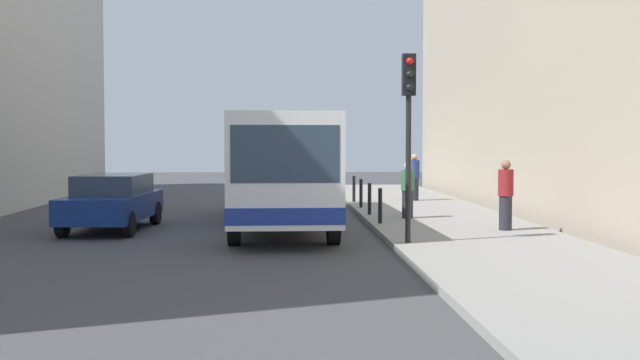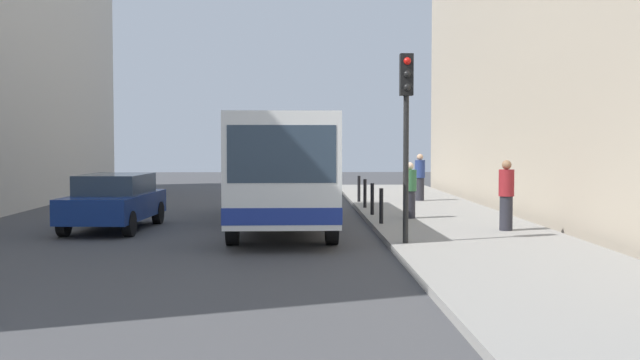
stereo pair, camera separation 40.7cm
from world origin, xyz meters
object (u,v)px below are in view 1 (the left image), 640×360
(traffic_light, at_px, (409,112))
(bollard_mid, at_px, (370,199))
(bollard_near, at_px, (380,206))
(bus, at_px, (281,164))
(pedestrian_mid_sidewalk, at_px, (408,190))
(bollard_farthest, at_px, (354,189))
(bollard_far, at_px, (361,193))
(pedestrian_near_signal, at_px, (506,195))
(car_beside_bus, at_px, (112,201))
(pedestrian_far_sidewalk, at_px, (414,177))

(traffic_light, distance_m, bollard_mid, 6.95)
(traffic_light, relative_size, bollard_near, 4.32)
(bus, distance_m, pedestrian_mid_sidewalk, 3.76)
(bollard_mid, distance_m, pedestrian_mid_sidewalk, 1.51)
(bollard_farthest, bearing_deg, traffic_light, -89.50)
(bollard_near, bearing_deg, bollard_farthest, 90.00)
(traffic_light, xyz_separation_m, bollard_farthest, (-0.10, 11.57, -2.38))
(bollard_near, relative_size, bollard_mid, 1.00)
(bollard_near, xyz_separation_m, bollard_far, (0.00, 5.04, 0.00))
(traffic_light, xyz_separation_m, pedestrian_mid_sidewalk, (0.87, 5.43, -2.06))
(bollard_mid, relative_size, pedestrian_near_signal, 0.54)
(bollard_far, bearing_deg, traffic_light, -89.37)
(bus, bearing_deg, bollard_far, -123.45)
(traffic_light, xyz_separation_m, bollard_near, (-0.10, 4.01, -2.38))
(bollard_far, distance_m, pedestrian_mid_sidewalk, 3.76)
(bollard_near, relative_size, bollard_farthest, 1.00)
(pedestrian_mid_sidewalk, bearing_deg, pedestrian_near_signal, 78.52)
(bollard_mid, xyz_separation_m, bollard_far, (0.00, 2.52, 0.00))
(car_beside_bus, bearing_deg, traffic_light, 153.96)
(pedestrian_near_signal, distance_m, pedestrian_far_sidewalk, 9.79)
(car_beside_bus, relative_size, bollard_near, 4.74)
(bollard_far, relative_size, pedestrian_mid_sidewalk, 0.59)
(pedestrian_near_signal, bearing_deg, bollard_near, 148.36)
(traffic_light, distance_m, bollard_near, 4.66)
(bollard_near, bearing_deg, bollard_far, 90.00)
(bollard_far, bearing_deg, bollard_mid, -90.00)
(bus, bearing_deg, pedestrian_near_signal, 154.06)
(traffic_light, relative_size, pedestrian_mid_sidewalk, 2.54)
(bollard_far, relative_size, bollard_farthest, 1.00)
(pedestrian_mid_sidewalk, bearing_deg, pedestrian_far_sidewalk, -144.51)
(pedestrian_near_signal, relative_size, pedestrian_mid_sidewalk, 1.09)
(bus, relative_size, traffic_light, 2.70)
(bollard_far, height_order, pedestrian_far_sidewalk, pedestrian_far_sidewalk)
(car_beside_bus, bearing_deg, bus, -166.55)
(pedestrian_near_signal, bearing_deg, bollard_farthest, 106.51)
(bollard_mid, height_order, bollard_farthest, same)
(bus, xyz_separation_m, bollard_far, (2.66, 4.16, -1.10))
(bus, relative_size, bollard_near, 11.64)
(bollard_far, bearing_deg, pedestrian_near_signal, -66.71)
(bollard_near, height_order, bollard_farthest, same)
(car_beside_bus, xyz_separation_m, bollard_far, (7.15, 4.95, -0.16))
(pedestrian_mid_sidewalk, bearing_deg, bollard_far, -118.05)
(car_beside_bus, relative_size, pedestrian_far_sidewalk, 2.58)
(traffic_light, height_order, bollard_mid, traffic_light)
(bollard_mid, xyz_separation_m, pedestrian_far_sidewalk, (2.31, 5.52, 0.40))
(car_beside_bus, distance_m, pedestrian_near_signal, 10.23)
(traffic_light, bearing_deg, bollard_far, 90.63)
(bus, height_order, pedestrian_mid_sidewalk, bus)
(bollard_far, bearing_deg, pedestrian_far_sidewalk, 52.40)
(bollard_far, xyz_separation_m, pedestrian_near_signal, (2.92, -6.78, 0.40))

